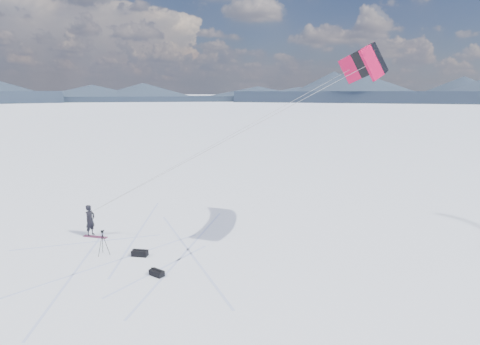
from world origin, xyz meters
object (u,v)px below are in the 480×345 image
at_px(snowkiter, 91,235).
at_px(gear_bag_b, 157,273).
at_px(snowboard, 95,237).
at_px(tripod, 103,239).
at_px(gear_bag_a, 140,253).

relative_size(snowkiter, gear_bag_b, 2.37).
height_order(snowboard, tripod, tripod).
bearing_deg(gear_bag_a, gear_bag_b, -50.09).
relative_size(snowkiter, gear_bag_a, 2.13).
bearing_deg(snowkiter, tripod, -128.07).
height_order(snowkiter, snowboard, snowkiter).
xyz_separation_m(snowboard, gear_bag_b, (6.16, -2.99, 0.12)).
bearing_deg(gear_bag_b, tripod, 178.94).
bearing_deg(snowboard, snowkiter, 153.35).
height_order(snowkiter, gear_bag_a, snowkiter).
height_order(snowboard, gear_bag_b, gear_bag_b).
bearing_deg(snowkiter, gear_bag_a, -108.65).
xyz_separation_m(tripod, gear_bag_b, (3.95, -1.09, -0.72)).
relative_size(snowkiter, snowboard, 1.24).
bearing_deg(gear_bag_b, snowkiter, 168.78).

